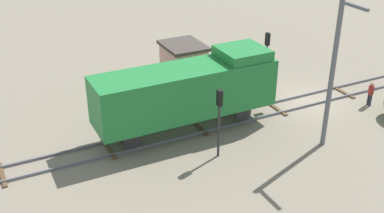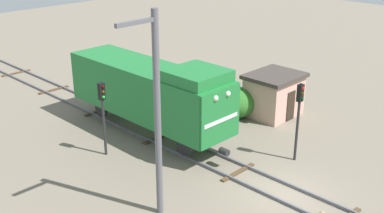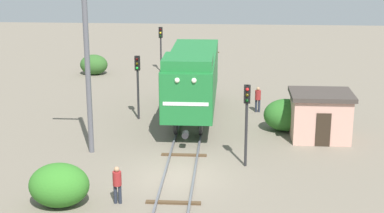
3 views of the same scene
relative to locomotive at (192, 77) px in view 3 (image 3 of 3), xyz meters
The scene contains 13 objects.
ground_plane 9.86m from the locomotive, 90.00° to the right, with size 104.99×104.99×0.00m, color #756B5B.
railway_track 9.84m from the locomotive, 90.00° to the right, with size 2.40×69.99×0.16m.
locomotive is the anchor object (origin of this frame).
traffic_signal_near 8.41m from the locomotive, 67.65° to the right, with size 0.32×0.34×4.20m.
traffic_signal_mid 3.41m from the locomotive, behind, with size 0.32×0.34×4.07m.
traffic_signal_far 14.18m from the locomotive, 104.71° to the left, with size 0.32×0.34×3.83m.
worker_near_track 12.86m from the locomotive, 100.86° to the right, with size 0.38×0.38×1.70m.
worker_by_signal 4.93m from the locomotive, 24.14° to the left, with size 0.38×0.38×1.70m.
catenary_mast 8.30m from the locomotive, 128.72° to the right, with size 1.94×0.28×8.82m.
relay_hut 8.30m from the locomotive, 23.60° to the right, with size 3.50×2.90×2.74m.
bush_near 13.88m from the locomotive, 110.56° to the right, with size 2.59×2.12×1.88m, color #337A26.
bush_mid 6.28m from the locomotive, 18.56° to the right, with size 2.64×2.16×1.92m, color #2D6A26.
bush_far 15.34m from the locomotive, 126.76° to the left, with size 2.31×1.89×1.68m, color #305D26.
Camera 3 is at (2.36, -26.11, 11.06)m, focal length 55.00 mm.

